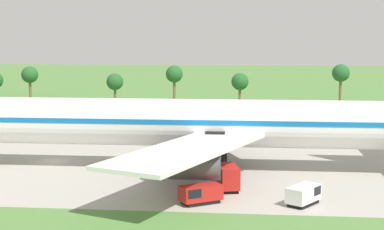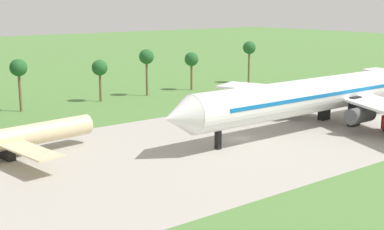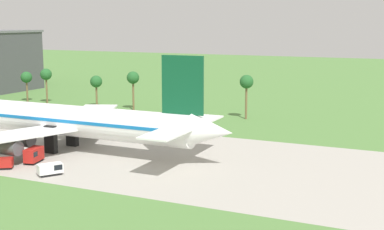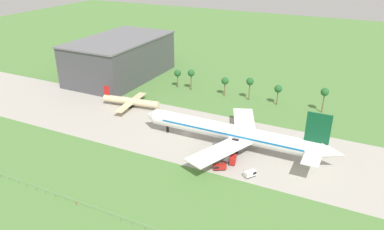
# 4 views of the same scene
# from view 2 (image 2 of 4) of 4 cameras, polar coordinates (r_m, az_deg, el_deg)

# --- Properties ---
(ground_plane) EXTENTS (600.00, 600.00, 0.00)m
(ground_plane) POSITION_cam_2_polar(r_m,az_deg,el_deg) (89.69, 5.25, -2.53)
(ground_plane) COLOR #517F3D
(taxiway_strip) EXTENTS (320.00, 44.00, 0.02)m
(taxiway_strip) POSITION_cam_2_polar(r_m,az_deg,el_deg) (89.69, 5.25, -2.53)
(taxiway_strip) COLOR #A8A399
(taxiway_strip) RESTS_ON ground_plane
(jet_airliner) EXTENTS (76.65, 52.33, 19.62)m
(jet_airliner) POSITION_cam_2_polar(r_m,az_deg,el_deg) (102.49, 15.01, 2.37)
(jet_airliner) COLOR white
(jet_airliner) RESTS_ON ground_plane
(regional_aircraft) EXTENTS (27.99, 25.31, 9.11)m
(regional_aircraft) POSITION_cam_2_polar(r_m,az_deg,el_deg) (81.27, -19.28, -2.50)
(regional_aircraft) COLOR beige
(regional_aircraft) RESTS_ON ground_plane
(palm_tree_row) EXTENTS (77.39, 3.60, 11.72)m
(palm_tree_row) POSITION_cam_2_polar(r_m,az_deg,el_deg) (127.02, -7.08, 5.58)
(palm_tree_row) COLOR brown
(palm_tree_row) RESTS_ON ground_plane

